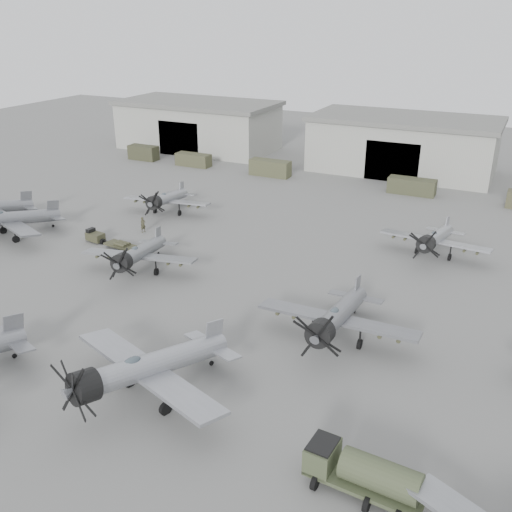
{
  "coord_description": "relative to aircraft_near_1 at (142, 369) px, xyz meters",
  "views": [
    {
      "loc": [
        18.54,
        -29.49,
        23.94
      ],
      "look_at": [
        -3.22,
        15.15,
        2.5
      ],
      "focal_mm": 40.0,
      "sensor_mm": 36.0,
      "label": 1
    }
  ],
  "objects": [
    {
      "name": "hangar_left",
      "position": [
        -36.25,
        66.72,
        1.87
      ],
      "size": [
        29.0,
        14.8,
        8.7
      ],
      "color": "#A7A79C",
      "rests_on": "ground"
    },
    {
      "name": "aircraft_far_0",
      "position": [
        -20.11,
        32.17,
        -0.45
      ],
      "size": [
        11.35,
        10.22,
        4.51
      ],
      "rotation": [
        0.0,
        0.0,
        0.17
      ],
      "color": "#93959B",
      "rests_on": "ground"
    },
    {
      "name": "support_truck_1",
      "position": [
        -30.09,
        54.76,
        -1.46
      ],
      "size": [
        5.96,
        2.2,
        2.08
      ],
      "primitive_type": "cube",
      "color": "#43432C",
      "rests_on": "ground"
    },
    {
      "name": "tug_trailer",
      "position": [
        -20.41,
        20.63,
        -1.94
      ],
      "size": [
        7.49,
        2.41,
        1.48
      ],
      "rotation": [
        0.0,
        0.0,
        -0.14
      ],
      "color": "#393925",
      "rests_on": "ground"
    },
    {
      "name": "support_truck_4",
      "position": [
        6.02,
        54.76,
        -1.38
      ],
      "size": [
        6.6,
        2.2,
        2.25
      ],
      "primitive_type": "cube",
      "color": "#3D3F29",
      "rests_on": "ground"
    },
    {
      "name": "aircraft_far_1",
      "position": [
        12.85,
        33.02,
        -0.42
      ],
      "size": [
        11.5,
        10.35,
        4.58
      ],
      "rotation": [
        0.0,
        0.0,
        -0.09
      ],
      "color": "#9C9EA4",
      "rests_on": "ground"
    },
    {
      "name": "aircraft_mid_1",
      "position": [
        -12.46,
        16.11,
        -0.4
      ],
      "size": [
        11.62,
        10.46,
        4.62
      ],
      "rotation": [
        0.0,
        0.0,
        0.22
      ],
      "color": "gray",
      "rests_on": "ground"
    },
    {
      "name": "support_truck_2",
      "position": [
        -16.01,
        54.76,
        -1.25
      ],
      "size": [
        6.47,
        2.2,
        2.5
      ],
      "primitive_type": "cube",
      "color": "#46482F",
      "rests_on": "ground"
    },
    {
      "name": "fuel_tanker",
      "position": [
        15.23,
        -1.35,
        -1.08
      ],
      "size": [
        6.58,
        2.62,
        2.48
      ],
      "rotation": [
        0.0,
        0.0,
        -0.07
      ],
      "color": "#3F472E",
      "rests_on": "ground"
    },
    {
      "name": "aircraft_mid_2",
      "position": [
        9.09,
        12.32,
        -0.18
      ],
      "size": [
        12.67,
        11.4,
        5.1
      ],
      "rotation": [
        0.0,
        0.0,
        0.01
      ],
      "color": "gray",
      "rests_on": "ground"
    },
    {
      "name": "aircraft_mid_0",
      "position": [
        -31.75,
        17.37,
        -0.21
      ],
      "size": [
        12.43,
        11.23,
        5.03
      ],
      "rotation": [
        0.0,
        0.0,
        -0.37
      ],
      "color": "gray",
      "rests_on": "ground"
    },
    {
      "name": "hangar_center",
      "position": [
        1.75,
        66.72,
        1.87
      ],
      "size": [
        29.0,
        14.8,
        8.7
      ],
      "color": "#A7A79C",
      "rests_on": "ground"
    },
    {
      "name": "support_truck_0",
      "position": [
        -40.25,
        54.76,
        -1.28
      ],
      "size": [
        5.22,
        2.2,
        2.44
      ],
      "primitive_type": "cube",
      "color": "#373925",
      "rests_on": "ground"
    },
    {
      "name": "aircraft_near_1",
      "position": [
        0.0,
        0.0,
        0.0
      ],
      "size": [
        13.68,
        12.32,
        5.5
      ],
      "rotation": [
        0.0,
        0.0,
        -0.33
      ],
      "color": "#9C9EA4",
      "rests_on": "ground"
    },
    {
      "name": "ground",
      "position": [
        1.75,
        4.76,
        -2.5
      ],
      "size": [
        220.0,
        220.0,
        0.0
      ],
      "primitive_type": "plane",
      "color": "slate",
      "rests_on": "ground"
    },
    {
      "name": "ground_crew",
      "position": [
        -18.99,
        25.7,
        -1.57
      ],
      "size": [
        0.65,
        0.79,
        1.85
      ],
      "primitive_type": "imported",
      "rotation": [
        0.0,
        0.0,
        1.22
      ],
      "color": "#3E3C28",
      "rests_on": "ground"
    }
  ]
}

